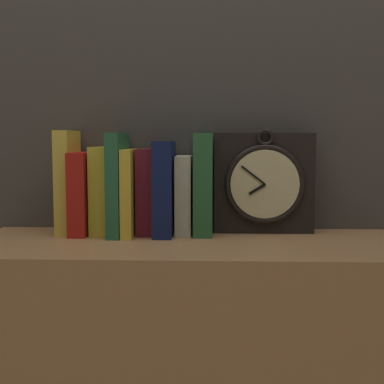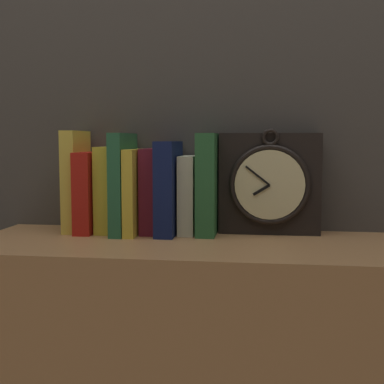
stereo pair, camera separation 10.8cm
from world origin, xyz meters
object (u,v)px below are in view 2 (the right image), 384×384
object	(u,v)px
clock	(270,183)
book_slot7_cream	(189,195)
book_slot1_red	(90,192)
book_slot2_yellow	(110,189)
book_slot6_navy	(169,188)
book_slot3_green	(123,184)
book_slot5_maroon	(152,191)
book_slot8_green	(208,184)
book_slot0_yellow	(76,181)
book_slot4_yellow	(136,191)

from	to	relation	value
clock	book_slot7_cream	xyz separation A→B (m)	(-0.18, -0.02, -0.03)
book_slot1_red	book_slot2_yellow	distance (m)	0.04
book_slot6_navy	book_slot7_cream	distance (m)	0.05
book_slot2_yellow	clock	bearing A→B (deg)	3.87
book_slot2_yellow	book_slot3_green	world-z (taller)	book_slot3_green
book_slot5_maroon	book_slot8_green	size ratio (longest dim) A/B	0.85
book_slot7_cream	book_slot0_yellow	bearing A→B (deg)	-179.31
book_slot1_red	book_slot3_green	distance (m)	0.08
book_slot8_green	book_slot0_yellow	bearing A→B (deg)	179.49
book_slot0_yellow	book_slot2_yellow	bearing A→B (deg)	0.27
clock	book_slot4_yellow	world-z (taller)	clock
clock	book_slot5_maroon	xyz separation A→B (m)	(-0.26, -0.02, -0.02)
book_slot2_yellow	book_slot5_maroon	xyz separation A→B (m)	(0.10, 0.00, -0.00)
book_slot0_yellow	book_slot5_maroon	bearing A→B (deg)	0.45
book_slot8_green	book_slot1_red	bearing A→B (deg)	-178.82
book_slot5_maroon	book_slot6_navy	distance (m)	0.04
book_slot2_yellow	book_slot8_green	distance (m)	0.23
book_slot0_yellow	book_slot5_maroon	size ratio (longest dim) A/B	1.21
clock	book_slot6_navy	size ratio (longest dim) A/B	1.13
book_slot3_green	book_slot4_yellow	distance (m)	0.03
book_slot1_red	book_slot7_cream	xyz separation A→B (m)	(0.22, 0.01, -0.00)
book_slot0_yellow	book_slot7_cream	xyz separation A→B (m)	(0.26, 0.00, -0.03)
book_slot8_green	book_slot5_maroon	bearing A→B (deg)	178.15
book_slot2_yellow	book_slot6_navy	xyz separation A→B (m)	(0.14, -0.01, 0.01)
book_slot3_green	book_slot1_red	bearing A→B (deg)	173.79
clock	book_slot1_red	size ratio (longest dim) A/B	1.29
book_slot2_yellow	book_slot7_cream	xyz separation A→B (m)	(0.18, 0.00, -0.01)
book_slot0_yellow	book_slot5_maroon	distance (m)	0.18
book_slot0_yellow	book_slot4_yellow	xyz separation A→B (m)	(0.14, -0.02, -0.02)
book_slot1_red	book_slot2_yellow	size ratio (longest dim) A/B	0.94
book_slot1_red	book_slot7_cream	bearing A→B (deg)	2.88
clock	book_slot4_yellow	xyz separation A→B (m)	(-0.30, -0.04, -0.02)
clock	book_slot2_yellow	xyz separation A→B (m)	(-0.36, -0.02, -0.02)
book_slot7_cream	book_slot8_green	size ratio (longest dim) A/B	0.78
book_slot1_red	book_slot8_green	world-z (taller)	book_slot8_green
book_slot3_green	book_slot8_green	size ratio (longest dim) A/B	1.00
book_slot3_green	book_slot8_green	distance (m)	0.19
book_slot2_yellow	book_slot7_cream	size ratio (longest dim) A/B	1.11
book_slot3_green	book_slot6_navy	size ratio (longest dim) A/B	1.09
clock	book_slot4_yellow	bearing A→B (deg)	-172.16
book_slot2_yellow	book_slot7_cream	distance (m)	0.18
book_slot3_green	book_slot4_yellow	size ratio (longest dim) A/B	1.19
book_slot4_yellow	book_slot5_maroon	bearing A→B (deg)	27.41
book_slot2_yellow	book_slot7_cream	bearing A→B (deg)	0.87
book_slot6_navy	book_slot8_green	world-z (taller)	book_slot8_green
book_slot2_yellow	book_slot3_green	bearing A→B (deg)	-25.16
clock	book_slot0_yellow	size ratio (longest dim) A/B	1.02
book_slot0_yellow	book_slot3_green	size ratio (longest dim) A/B	1.03
book_slot0_yellow	book_slot8_green	xyz separation A→B (m)	(0.30, -0.00, -0.00)
book_slot2_yellow	book_slot3_green	size ratio (longest dim) A/B	0.87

